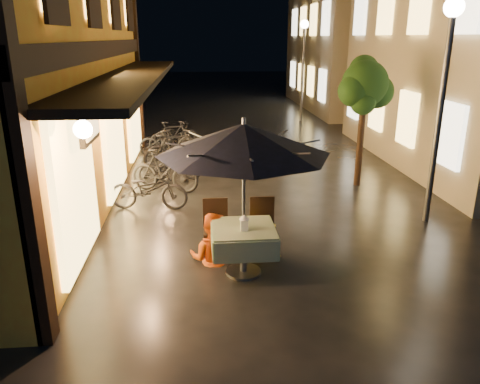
{
  "coord_description": "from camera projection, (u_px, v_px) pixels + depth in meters",
  "views": [
    {
      "loc": [
        -1.55,
        -6.46,
        3.55
      ],
      "look_at": [
        -0.91,
        0.73,
        1.15
      ],
      "focal_mm": 35.0,
      "sensor_mm": 36.0,
      "label": 1
    }
  ],
  "objects": [
    {
      "name": "cafe_chair_left",
      "position": [
        216.0,
        224.0,
        7.9
      ],
      "size": [
        0.42,
        0.42,
        0.97
      ],
      "color": "black",
      "rests_on": "ground"
    },
    {
      "name": "street_tree",
      "position": [
        365.0,
        87.0,
        11.07
      ],
      "size": [
        1.43,
        1.2,
        3.15
      ],
      "color": "black",
      "rests_on": "ground"
    },
    {
      "name": "person_yellow",
      "position": [
        260.0,
        218.0,
        7.74
      ],
      "size": [
        0.93,
        0.56,
        1.41
      ],
      "primitive_type": "imported",
      "rotation": [
        0.0,
        0.0,
        3.18
      ],
      "color": "#D9BA0D",
      "rests_on": "ground"
    },
    {
      "name": "patio_umbrella",
      "position": [
        244.0,
        139.0,
        6.73
      ],
      "size": [
        2.57,
        2.57,
        2.46
      ],
      "color": "#59595E",
      "rests_on": "ground"
    },
    {
      "name": "bicycle_4",
      "position": [
        168.0,
        141.0,
        14.52
      ],
      "size": [
        1.79,
        0.67,
        0.93
      ],
      "primitive_type": "imported",
      "rotation": [
        0.0,
        0.0,
        1.6
      ],
      "color": "black",
      "rests_on": "ground"
    },
    {
      "name": "streetlamp_far",
      "position": [
        303.0,
        52.0,
        19.93
      ],
      "size": [
        0.36,
        0.36,
        4.23
      ],
      "color": "#59595E",
      "rests_on": "ground"
    },
    {
      "name": "cafe_table",
      "position": [
        243.0,
        239.0,
        7.22
      ],
      "size": [
        0.99,
        0.99,
        0.78
      ],
      "color": "#59595E",
      "rests_on": "ground"
    },
    {
      "name": "bicycle_5",
      "position": [
        173.0,
        136.0,
        15.18
      ],
      "size": [
        1.66,
        1.08,
        0.97
      ],
      "primitive_type": "imported",
      "rotation": [
        0.0,
        0.0,
        2.0
      ],
      "color": "black",
      "rests_on": "ground"
    },
    {
      "name": "person_orange",
      "position": [
        211.0,
        214.0,
        7.59
      ],
      "size": [
        0.91,
        0.79,
        1.62
      ],
      "primitive_type": "imported",
      "rotation": [
        0.0,
        0.0,
        2.9
      ],
      "color": "#E1540F",
      "rests_on": "ground"
    },
    {
      "name": "bicycle_2",
      "position": [
        172.0,
        165.0,
        11.89
      ],
      "size": [
        1.85,
        1.22,
        0.92
      ],
      "primitive_type": "imported",
      "rotation": [
        0.0,
        0.0,
        1.95
      ],
      "color": "black",
      "rests_on": "ground"
    },
    {
      "name": "cafe_chair_right",
      "position": [
        263.0,
        223.0,
        7.97
      ],
      "size": [
        0.42,
        0.42,
        0.97
      ],
      "color": "black",
      "rests_on": "ground"
    },
    {
      "name": "ground",
      "position": [
        301.0,
        274.0,
        7.36
      ],
      "size": [
        90.0,
        90.0,
        0.0
      ],
      "primitive_type": "plane",
      "color": "black",
      "rests_on": "ground"
    },
    {
      "name": "table_lantern",
      "position": [
        244.0,
        222.0,
        7.0
      ],
      "size": [
        0.16,
        0.16,
        0.25
      ],
      "color": "white",
      "rests_on": "cafe_table"
    },
    {
      "name": "bicycle_0",
      "position": [
        149.0,
        189.0,
        10.02
      ],
      "size": [
        1.75,
        0.8,
        0.89
      ],
      "primitive_type": "imported",
      "rotation": [
        0.0,
        0.0,
        1.44
      ],
      "color": "black",
      "rests_on": "ground"
    },
    {
      "name": "streetlamp_near",
      "position": [
        445.0,
        73.0,
        8.59
      ],
      "size": [
        0.36,
        0.36,
        4.23
      ],
      "color": "#59595E",
      "rests_on": "ground"
    },
    {
      "name": "east_building_far",
      "position": [
        373.0,
        34.0,
        23.85
      ],
      "size": [
        7.3,
        10.3,
        7.3
      ],
      "color": "tan",
      "rests_on": "ground"
    },
    {
      "name": "bicycle_3",
      "position": [
        175.0,
        149.0,
        13.11
      ],
      "size": [
        1.9,
        1.2,
        1.11
      ],
      "primitive_type": "imported",
      "rotation": [
        0.0,
        0.0,
        1.97
      ],
      "color": "black",
      "rests_on": "ground"
    },
    {
      "name": "bicycle_6",
      "position": [
        176.0,
        134.0,
        15.93
      ],
      "size": [
        1.6,
        0.86,
        0.8
      ],
      "primitive_type": "imported",
      "rotation": [
        0.0,
        0.0,
        1.8
      ],
      "color": "black",
      "rests_on": "ground"
    },
    {
      "name": "bicycle_1",
      "position": [
        164.0,
        171.0,
        11.14
      ],
      "size": [
        1.77,
        1.04,
        1.03
      ],
      "primitive_type": "imported",
      "rotation": [
        0.0,
        0.0,
        1.22
      ],
      "color": "black",
      "rests_on": "ground"
    }
  ]
}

